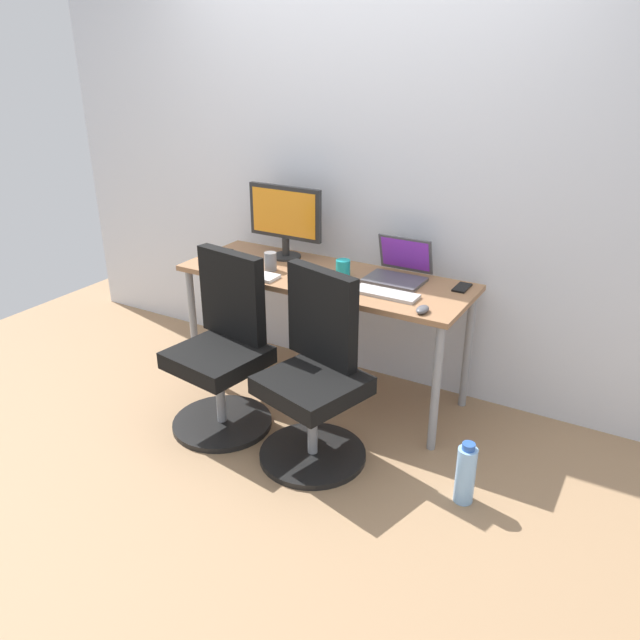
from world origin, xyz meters
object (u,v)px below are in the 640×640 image
object	(u,v)px
office_chair_right	(316,378)
open_laptop	(399,269)
office_chair_left	(224,351)
water_bottle_on_floor	(466,474)
desktop_monitor	(285,217)
coffee_mug	(343,268)

from	to	relation	value
office_chair_right	open_laptop	xyz separation A→B (m)	(0.11, 0.71, 0.37)
office_chair_left	water_bottle_on_floor	xyz separation A→B (m)	(1.35, -0.00, -0.28)
office_chair_left	office_chair_right	world-z (taller)	same
office_chair_left	open_laptop	distance (m)	1.05
water_bottle_on_floor	desktop_monitor	bearing A→B (deg)	153.21
water_bottle_on_floor	desktop_monitor	world-z (taller)	desktop_monitor
office_chair_right	water_bottle_on_floor	xyz separation A→B (m)	(0.78, 0.00, -0.28)
desktop_monitor	coffee_mug	bearing A→B (deg)	-14.48
water_bottle_on_floor	coffee_mug	size ratio (longest dim) A/B	3.37
coffee_mug	office_chair_left	bearing A→B (deg)	-123.46
water_bottle_on_floor	coffee_mug	xyz separation A→B (m)	(-0.96, 0.60, 0.63)
office_chair_right	desktop_monitor	size ratio (longest dim) A/B	1.96
office_chair_left	coffee_mug	world-z (taller)	office_chair_left
office_chair_left	office_chair_right	distance (m)	0.57
office_chair_right	coffee_mug	bearing A→B (deg)	106.42
coffee_mug	water_bottle_on_floor	bearing A→B (deg)	-31.88
office_chair_left	coffee_mug	distance (m)	0.80
water_bottle_on_floor	desktop_monitor	size ratio (longest dim) A/B	0.65
desktop_monitor	open_laptop	world-z (taller)	desktop_monitor
office_chair_right	open_laptop	size ratio (longest dim) A/B	3.03
office_chair_left	open_laptop	bearing A→B (deg)	46.14
open_laptop	coffee_mug	distance (m)	0.31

